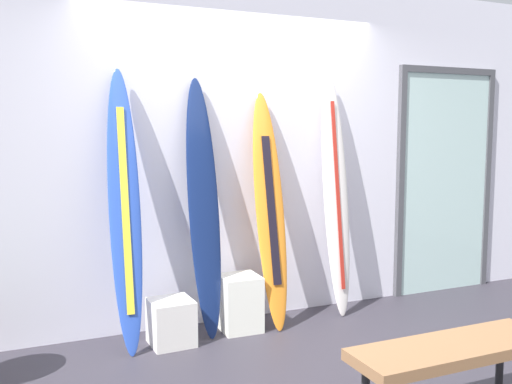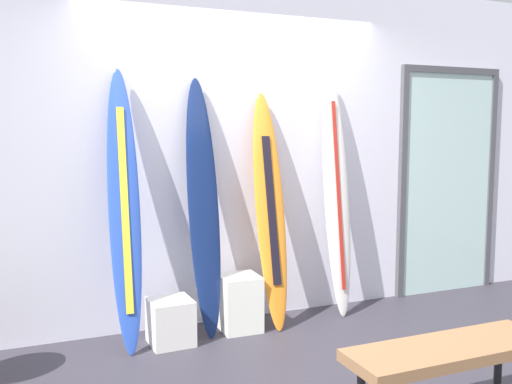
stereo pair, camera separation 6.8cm
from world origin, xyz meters
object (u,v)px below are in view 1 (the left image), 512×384
at_px(surfboard_sunset, 270,210).
at_px(surfboard_navy, 204,207).
at_px(surfboard_cobalt, 125,209).
at_px(surfboard_ivory, 336,195).
at_px(display_block_left, 171,322).
at_px(display_block_center, 240,303).
at_px(bench, 454,353).
at_px(glass_door, 445,177).

bearing_deg(surfboard_sunset, surfboard_navy, 176.77).
xyz_separation_m(surfboard_cobalt, surfboard_ivory, (1.78, 0.07, 0.01)).
relative_size(surfboard_ivory, display_block_left, 6.12).
xyz_separation_m(display_block_center, bench, (0.50, -1.78, 0.18)).
bearing_deg(surfboard_cobalt, display_block_center, -0.33).
distance_m(surfboard_ivory, glass_door, 1.35).
bearing_deg(surfboard_cobalt, surfboard_sunset, 1.08).
height_order(surfboard_cobalt, bench, surfboard_cobalt).
height_order(surfboard_sunset, display_block_center, surfboard_sunset).
distance_m(surfboard_navy, bench, 2.08).
relative_size(surfboard_cobalt, surfboard_ivory, 0.99).
distance_m(display_block_left, glass_door, 2.98).
height_order(surfboard_ivory, display_block_left, surfboard_ivory).
bearing_deg(display_block_center, glass_door, 6.35).
height_order(surfboard_ivory, glass_door, glass_door).
height_order(surfboard_cobalt, surfboard_ivory, surfboard_ivory).
height_order(surfboard_cobalt, glass_door, glass_door).
xyz_separation_m(surfboard_navy, display_block_left, (-0.30, -0.13, -0.82)).
relative_size(surfboard_sunset, bench, 1.60).
height_order(surfboard_sunset, display_block_left, surfboard_sunset).
bearing_deg(surfboard_sunset, display_block_left, -173.08).
bearing_deg(surfboard_sunset, surfboard_ivory, 4.00).
bearing_deg(glass_door, display_block_left, -173.41).
relative_size(display_block_left, glass_door, 0.15).
bearing_deg(surfboard_navy, surfboard_sunset, -3.23).
relative_size(surfboard_navy, display_block_center, 4.52).
bearing_deg(display_block_center, display_block_left, -172.46).
xyz_separation_m(surfboard_ivory, display_block_center, (-0.90, -0.07, -0.80)).
distance_m(glass_door, bench, 2.76).
height_order(surfboard_sunset, glass_door, glass_door).
relative_size(surfboard_ivory, glass_door, 0.95).
relative_size(display_block_center, glass_door, 0.20).
relative_size(surfboard_sunset, glass_door, 0.87).
distance_m(surfboard_ivory, display_block_center, 1.21).
distance_m(surfboard_navy, glass_door, 2.52).
bearing_deg(display_block_left, surfboard_sunset, 6.92).
distance_m(surfboard_ivory, bench, 1.99).
relative_size(surfboard_cobalt, bench, 1.72).
distance_m(surfboard_cobalt, surfboard_navy, 0.61).
xyz_separation_m(glass_door, bench, (-1.73, -2.03, -0.71)).
relative_size(surfboard_sunset, display_block_center, 4.30).
bearing_deg(surfboard_navy, surfboard_ivory, 0.67).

